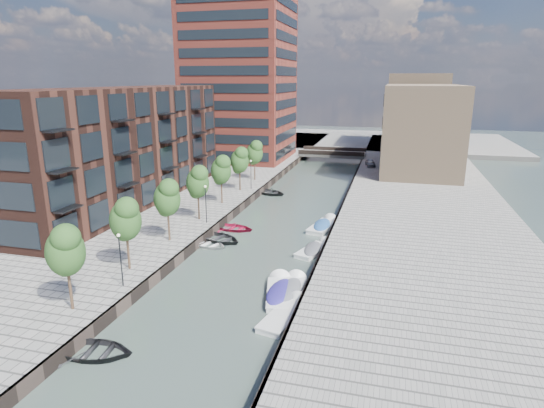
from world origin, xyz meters
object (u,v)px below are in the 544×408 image
at_px(sloop_0, 94,355).
at_px(motorboat_2, 287,314).
at_px(tree_4, 221,169).
at_px(sloop_1, 219,241).
at_px(tree_1, 125,218).
at_px(tree_2, 167,197).
at_px(sloop_2, 234,230).
at_px(bridge, 333,153).
at_px(tree_6, 255,152).
at_px(tree_5, 240,160).
at_px(car, 370,163).
at_px(sloop_4, 269,194).
at_px(motorboat_1, 291,290).
at_px(motorboat_3, 324,226).
at_px(motorboat_4, 315,249).
at_px(sloop_3, 208,246).
at_px(tree_3, 198,181).
at_px(tree_0, 65,249).
at_px(motorboat_0, 280,292).

bearing_deg(sloop_0, motorboat_2, -60.01).
height_order(tree_4, sloop_1, tree_4).
bearing_deg(tree_1, sloop_0, -69.84).
bearing_deg(sloop_1, tree_2, 154.85).
distance_m(tree_1, sloop_0, 11.90).
height_order(tree_4, sloop_2, tree_4).
xyz_separation_m(bridge, tree_6, (-8.50, -26.00, 3.92)).
height_order(tree_5, car, tree_5).
distance_m(sloop_4, car, 24.08).
height_order(motorboat_1, motorboat_3, motorboat_3).
xyz_separation_m(tree_1, tree_4, (0.00, 21.00, 0.00)).
bearing_deg(motorboat_4, sloop_3, -172.70).
bearing_deg(tree_3, tree_0, -90.00).
relative_size(tree_5, sloop_2, 1.33).
bearing_deg(motorboat_0, car, 85.44).
distance_m(motorboat_0, car, 50.43).
bearing_deg(motorboat_1, car, 86.25).
bearing_deg(sloop_4, tree_2, -167.43).
distance_m(tree_3, tree_5, 14.00).
height_order(bridge, motorboat_1, bridge).
height_order(tree_3, sloop_2, tree_3).
xyz_separation_m(sloop_2, car, (12.58, 36.58, 1.61)).
bearing_deg(tree_1, car, 71.99).
relative_size(bridge, motorboat_3, 2.27).
bearing_deg(sloop_3, motorboat_4, -65.14).
height_order(sloop_2, sloop_3, sloop_2).
height_order(motorboat_0, motorboat_4, motorboat_0).
distance_m(tree_3, sloop_4, 17.83).
relative_size(sloop_2, motorboat_4, 0.88).
bearing_deg(sloop_0, sloop_2, -7.47).
bearing_deg(motorboat_2, tree_3, 130.08).
bearing_deg(motorboat_3, car, 84.50).
bearing_deg(sloop_0, tree_0, 43.93).
bearing_deg(sloop_1, motorboat_4, -71.24).
xyz_separation_m(sloop_2, motorboat_3, (9.38, 3.31, 0.22)).
bearing_deg(tree_0, tree_2, 90.00).
bearing_deg(tree_3, sloop_0, -81.30).
bearing_deg(tree_4, sloop_0, -83.24).
distance_m(sloop_3, motorboat_4, 10.59).
bearing_deg(tree_3, tree_2, -90.00).
bearing_deg(tree_6, tree_4, -90.00).
bearing_deg(motorboat_2, tree_4, 120.54).
bearing_deg(tree_5, motorboat_2, -65.57).
bearing_deg(tree_3, sloop_1, -43.32).
distance_m(sloop_4, motorboat_0, 31.39).
xyz_separation_m(tree_6, motorboat_2, (13.81, -37.41, -5.21)).
height_order(motorboat_0, motorboat_2, motorboat_0).
height_order(tree_0, motorboat_0, tree_0).
relative_size(tree_4, sloop_2, 1.33).
bearing_deg(tree_5, sloop_0, -84.48).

